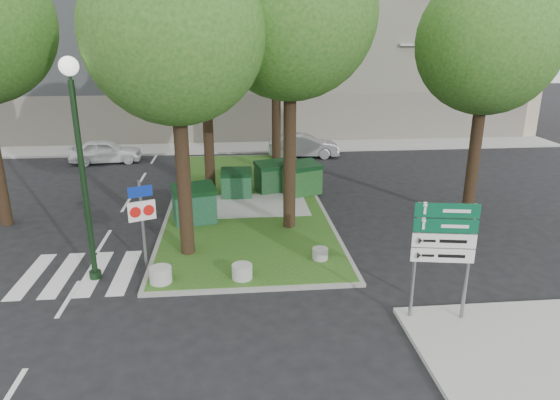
{
  "coord_description": "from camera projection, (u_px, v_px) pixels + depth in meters",
  "views": [
    {
      "loc": [
        0.03,
        -12.41,
        6.73
      ],
      "look_at": [
        1.41,
        1.87,
        2.0
      ],
      "focal_mm": 32.0,
      "sensor_mm": 36.0,
      "label": 1
    }
  ],
  "objects": [
    {
      "name": "bollard_left",
      "position": [
        161.0,
        275.0,
        14.01
      ],
      "size": [
        0.62,
        0.62,
        0.45
      ],
      "primitive_type": "cylinder",
      "color": "#ABABA6",
      "rests_on": "median_island"
    },
    {
      "name": "litter_bin",
      "position": [
        294.0,
        175.0,
        23.42
      ],
      "size": [
        0.43,
        0.43,
        0.76
      ],
      "primitive_type": "cylinder",
      "color": "gold",
      "rests_on": "median_island"
    },
    {
      "name": "dumpster_c",
      "position": [
        272.0,
        177.0,
        22.2
      ],
      "size": [
        1.69,
        1.42,
        1.35
      ],
      "rotation": [
        0.0,
        0.0,
        0.32
      ],
      "color": "#0F3216",
      "rests_on": "median_island"
    },
    {
      "name": "tree_median_mid",
      "position": [
        206.0,
        29.0,
        20.14
      ],
      "size": [
        4.8,
        4.8,
        9.99
      ],
      "color": "black",
      "rests_on": "ground"
    },
    {
      "name": "directional_sign",
      "position": [
        443.0,
        243.0,
        11.74
      ],
      "size": [
        1.47,
        0.32,
        2.97
      ],
      "rotation": [
        0.0,
        0.0,
        -0.17
      ],
      "color": "slate",
      "rests_on": "sidewalk_corner"
    },
    {
      "name": "apartment_building",
      "position": [
        229.0,
        17.0,
        35.92
      ],
      "size": [
        41.0,
        12.0,
        16.0
      ],
      "primitive_type": "cube",
      "color": "#C1B490",
      "rests_on": "ground"
    },
    {
      "name": "car_silver",
      "position": [
        303.0,
        146.0,
        28.97
      ],
      "size": [
        4.16,
        1.71,
        1.34
      ],
      "primitive_type": "imported",
      "rotation": [
        0.0,
        0.0,
        1.5
      ],
      "color": "#96999D",
      "rests_on": "ground"
    },
    {
      "name": "bollard_right",
      "position": [
        320.0,
        254.0,
        15.49
      ],
      "size": [
        0.49,
        0.49,
        0.35
      ],
      "primitive_type": "cylinder",
      "color": "#969792",
      "rests_on": "median_island"
    },
    {
      "name": "dumpster_b",
      "position": [
        237.0,
        183.0,
        21.42
      ],
      "size": [
        1.36,
        0.98,
        1.23
      ],
      "rotation": [
        0.0,
        0.0,
        -0.04
      ],
      "color": "#134323",
      "rests_on": "median_island"
    },
    {
      "name": "zebra_crossing",
      "position": [
        110.0,
        272.0,
        14.91
      ],
      "size": [
        5.0,
        3.0,
        0.01
      ],
      "primitive_type": "cube",
      "color": "silver",
      "rests_on": "ground"
    },
    {
      "name": "tree_street_right",
      "position": [
        492.0,
        28.0,
        17.26
      ],
      "size": [
        5.0,
        5.0,
        10.06
      ],
      "color": "black",
      "rests_on": "ground"
    },
    {
      "name": "street_lamp",
      "position": [
        79.0,
        146.0,
        13.34
      ],
      "size": [
        0.5,
        0.5,
        6.25
      ],
      "color": "black",
      "rests_on": "ground"
    },
    {
      "name": "dumpster_d",
      "position": [
        302.0,
        178.0,
        21.8
      ],
      "size": [
        1.85,
        1.59,
        1.44
      ],
      "rotation": [
        0.0,
        0.0,
        0.39
      ],
      "color": "#144215",
      "rests_on": "median_island"
    },
    {
      "name": "tree_median_far",
      "position": [
        278.0,
        0.0,
        22.84
      ],
      "size": [
        5.8,
        5.8,
        11.93
      ],
      "color": "black",
      "rests_on": "ground"
    },
    {
      "name": "dumpster_a",
      "position": [
        194.0,
        204.0,
        18.45
      ],
      "size": [
        1.76,
        1.42,
        1.44
      ],
      "rotation": [
        0.0,
        0.0,
        0.24
      ],
      "color": "#103D24",
      "rests_on": "median_island"
    },
    {
      "name": "building_sidewalk",
      "position": [
        232.0,
        148.0,
        31.31
      ],
      "size": [
        42.0,
        3.0,
        0.12
      ],
      "primitive_type": "cube",
      "color": "#999993",
      "rests_on": "ground"
    },
    {
      "name": "tree_median_near_left",
      "position": [
        177.0,
        14.0,
        13.84
      ],
      "size": [
        5.2,
        5.2,
        10.53
      ],
      "color": "black",
      "rests_on": "ground"
    },
    {
      "name": "ground",
      "position": [
        236.0,
        291.0,
        13.84
      ],
      "size": [
        120.0,
        120.0,
        0.0
      ],
      "primitive_type": "plane",
      "color": "black",
      "rests_on": "ground"
    },
    {
      "name": "median_island",
      "position": [
        245.0,
        199.0,
        21.43
      ],
      "size": [
        6.0,
        16.0,
        0.12
      ],
      "primitive_type": "cube",
      "color": "#1D4A15",
      "rests_on": "ground"
    },
    {
      "name": "sidewalk_corner",
      "position": [
        530.0,
        351.0,
        11.1
      ],
      "size": [
        5.0,
        4.0,
        0.12
      ],
      "primitive_type": "cube",
      "color": "#999993",
      "rests_on": "ground"
    },
    {
      "name": "car_white",
      "position": [
        106.0,
        151.0,
        27.65
      ],
      "size": [
        3.97,
        1.9,
        1.31
      ],
      "primitive_type": "imported",
      "rotation": [
        0.0,
        0.0,
        1.67
      ],
      "color": "white",
      "rests_on": "ground"
    },
    {
      "name": "median_kerb",
      "position": [
        245.0,
        199.0,
        21.43
      ],
      "size": [
        6.3,
        16.3,
        0.1
      ],
      "primitive_type": "cube",
      "color": "gray",
      "rests_on": "ground"
    },
    {
      "name": "traffic_sign_pole",
      "position": [
        142.0,
        212.0,
        14.81
      ],
      "size": [
        0.77,
        0.36,
        2.73
      ],
      "rotation": [
        0.0,
        0.0,
        0.4
      ],
      "color": "slate",
      "rests_on": "ground"
    },
    {
      "name": "bollard_mid",
      "position": [
        242.0,
        271.0,
        14.24
      ],
      "size": [
        0.59,
        0.59,
        0.42
      ],
      "primitive_type": "cylinder",
      "color": "#A3A39E",
      "rests_on": "median_island"
    }
  ]
}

